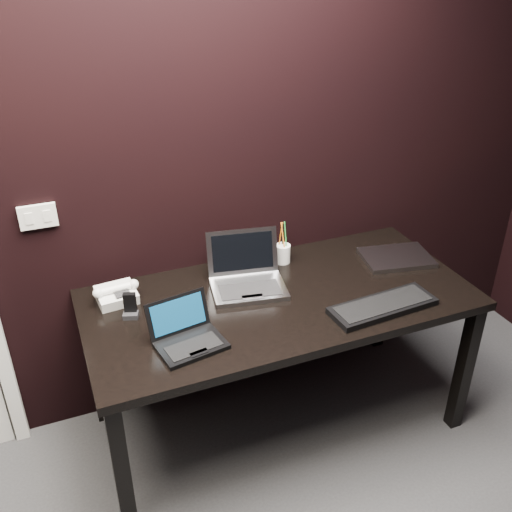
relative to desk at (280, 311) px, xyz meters
name	(u,v)px	position (x,y,z in m)	size (l,w,h in m)	color
wall_back	(181,154)	(-0.30, 0.40, 0.64)	(4.00, 4.00, 0.00)	black
wall_switch	(38,216)	(-0.92, 0.39, 0.46)	(0.15, 0.02, 0.10)	silver
desk	(280,311)	(0.00, 0.00, 0.00)	(1.70, 0.80, 0.74)	black
netbook	(187,336)	(-0.47, -0.17, 0.11)	(0.29, 0.26, 0.16)	black
silver_laptop	(247,278)	(-0.10, 0.13, 0.12)	(0.37, 0.35, 0.22)	#949599
ext_keyboard	(383,306)	(0.36, -0.25, 0.09)	(0.48, 0.19, 0.03)	black
closed_laptop	(396,258)	(0.66, 0.08, 0.09)	(0.37, 0.30, 0.02)	#97979C
desk_phone	(116,294)	(-0.67, 0.23, 0.11)	(0.20, 0.16, 0.10)	silver
mobile_phone	(130,308)	(-0.64, 0.10, 0.12)	(0.07, 0.07, 0.11)	black
pen_cup	(283,253)	(0.14, 0.27, 0.13)	(0.08, 0.08, 0.21)	white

